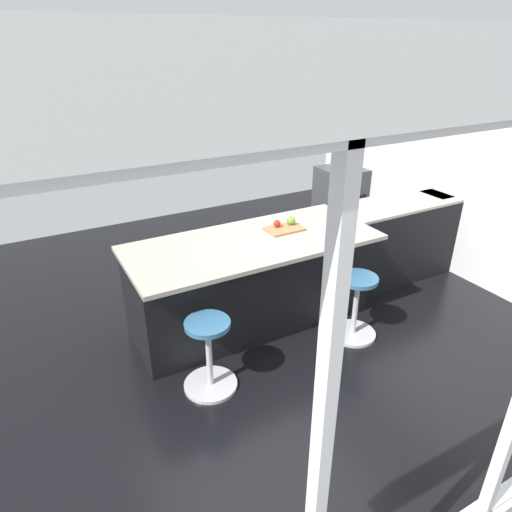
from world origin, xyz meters
TOP-DOWN VIEW (x-y plane):
  - ground_plane at (0.00, 0.00)m, footprint 6.77×6.77m
  - interior_partition_left at (-2.60, 0.00)m, footprint 0.15×4.95m
  - sink_cabinet at (-2.26, -0.16)m, footprint 2.36×0.60m
  - oven_range at (-2.25, -1.69)m, footprint 0.60×0.61m
  - kitchen_island at (0.10, -0.09)m, footprint 2.35×1.01m
  - stool_by_window at (-0.65, 0.59)m, footprint 0.44×0.44m
  - stool_middle at (0.84, 0.59)m, footprint 0.44×0.44m
  - cutting_board at (-0.29, -0.12)m, footprint 0.36×0.24m
  - apple_green at (-0.39, -0.17)m, footprint 0.09×0.09m
  - apple_red at (-0.24, -0.18)m, footprint 0.07×0.07m

SIDE VIEW (x-z plane):
  - ground_plane at x=0.00m, z-range 0.00..0.00m
  - stool_by_window at x=-0.65m, z-range -0.02..0.62m
  - stool_middle at x=0.84m, z-range -0.02..0.62m
  - oven_range at x=-2.25m, z-range 0.00..0.89m
  - kitchen_island at x=0.10m, z-range 0.01..0.91m
  - sink_cabinet at x=-2.26m, z-range -0.13..1.07m
  - cutting_board at x=-0.29m, z-range 0.91..0.93m
  - apple_red at x=-0.24m, z-range 0.93..1.00m
  - apple_green at x=-0.39m, z-range 0.93..1.02m
  - interior_partition_left at x=-2.60m, z-range 0.00..2.64m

